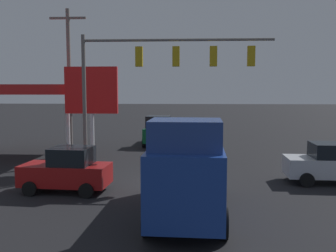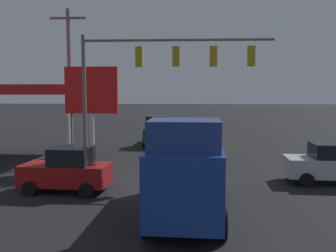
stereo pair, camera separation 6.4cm
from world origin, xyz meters
TOP-DOWN VIEW (x-y plane):
  - ground_plane at (0.00, 0.00)m, footprint 200.00×200.00m
  - traffic_signal_assembly at (0.43, -1.70)m, footprint 9.71×0.43m
  - utility_pole at (6.83, -7.12)m, footprint 2.40×0.26m
  - gas_station_canopy at (10.40, -7.23)m, footprint 9.77×6.79m
  - price_sign at (4.36, -3.30)m, footprint 2.96×0.27m
  - delivery_truck at (-1.05, 4.40)m, footprint 2.75×6.88m
  - pickup_parked at (1.28, -12.69)m, footprint 2.46×5.29m
  - hatchback_crossing at (4.23, 1.53)m, footprint 3.91×2.18m
  - sedan_waiting at (-7.98, -0.65)m, footprint 4.46×2.19m

SIDE VIEW (x-z plane):
  - ground_plane at x=0.00m, z-range 0.00..0.00m
  - hatchback_crossing at x=4.23m, z-range -0.04..1.93m
  - sedan_waiting at x=-7.98m, z-range -0.01..1.92m
  - pickup_parked at x=1.28m, z-range -0.09..2.31m
  - delivery_truck at x=-1.05m, z-range -0.10..3.48m
  - price_sign at x=4.36m, z-range 1.34..7.08m
  - gas_station_canopy at x=10.40m, z-range 2.03..6.81m
  - utility_pole at x=6.83m, z-range 0.28..10.00m
  - traffic_signal_assembly at x=0.43m, z-range 1.94..9.19m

